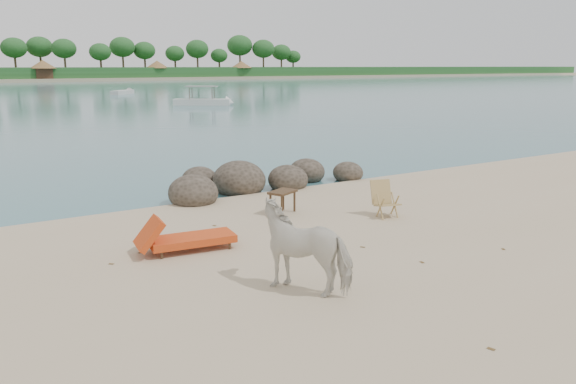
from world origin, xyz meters
The scene contains 8 objects.
boulders centered at (2.13, 6.69, 0.22)m, with size 6.51×2.99×1.12m.
cow centered at (-0.66, -0.40, 0.69)m, with size 0.75×1.64×1.39m, color silver.
side_table centered at (1.40, 3.75, 0.27)m, with size 0.68×0.44×0.55m, color #342614, non-canonical shape.
lounge_chair centered at (-1.51, 2.32, 0.30)m, with size 2.03×0.71×0.61m, color #CC4F18, non-canonical shape.
deck_chair centered at (3.31, 2.17, 0.42)m, with size 0.54×0.59×0.85m, color tan, non-canonical shape.
boat_mid centered at (15.24, 40.94, 1.41)m, with size 5.78×1.30×2.82m, color silver, non-canonical shape.
boat_far centered at (14.64, 64.97, 0.29)m, with size 5.04×1.13×0.58m, color beige, non-canonical shape.
dead_leaves centered at (0.19, 0.33, 0.00)m, with size 7.58×7.06×0.00m.
Camera 1 is at (-5.37, -7.45, 3.51)m, focal length 35.00 mm.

